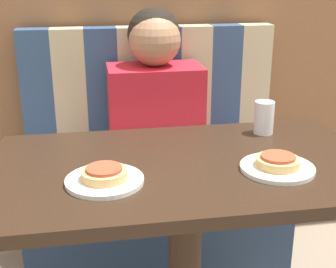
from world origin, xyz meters
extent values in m
cube|color=navy|center=(0.00, 0.60, 0.22)|extent=(1.08, 0.46, 0.43)
cube|color=navy|center=(-0.47, 0.79, 0.75)|extent=(0.13, 0.09, 0.62)
cube|color=tan|center=(-0.34, 0.79, 0.75)|extent=(0.13, 0.09, 0.62)
cube|color=navy|center=(-0.20, 0.79, 0.75)|extent=(0.13, 0.09, 0.62)
cube|color=tan|center=(-0.07, 0.79, 0.75)|extent=(0.13, 0.09, 0.62)
cube|color=navy|center=(0.07, 0.79, 0.75)|extent=(0.13, 0.09, 0.62)
cube|color=tan|center=(0.20, 0.79, 0.75)|extent=(0.13, 0.09, 0.62)
cube|color=navy|center=(0.34, 0.79, 0.75)|extent=(0.13, 0.09, 0.62)
cube|color=tan|center=(0.47, 0.79, 0.75)|extent=(0.13, 0.09, 0.62)
cube|color=black|center=(0.00, 0.00, 0.76)|extent=(1.09, 0.62, 0.03)
cube|color=red|center=(0.00, 0.60, 0.68)|extent=(0.37, 0.22, 0.49)
sphere|color=#9E7051|center=(0.00, 0.60, 1.03)|extent=(0.20, 0.20, 0.20)
sphere|color=black|center=(0.00, 0.63, 1.05)|extent=(0.21, 0.21, 0.21)
cylinder|color=white|center=(-0.23, -0.09, 0.78)|extent=(0.20, 0.20, 0.01)
cylinder|color=white|center=(0.23, -0.09, 0.78)|extent=(0.20, 0.20, 0.01)
cylinder|color=tan|center=(-0.23, -0.09, 0.80)|extent=(0.12, 0.12, 0.02)
cylinder|color=#AD472D|center=(-0.23, -0.09, 0.81)|extent=(0.09, 0.09, 0.01)
cylinder|color=tan|center=(0.23, -0.09, 0.80)|extent=(0.12, 0.12, 0.02)
cylinder|color=#AD472D|center=(0.23, -0.09, 0.81)|extent=(0.09, 0.09, 0.01)
cylinder|color=silver|center=(0.30, 0.20, 0.83)|extent=(0.06, 0.06, 0.11)
camera|label=1|loc=(-0.26, -1.19, 1.29)|focal=50.00mm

